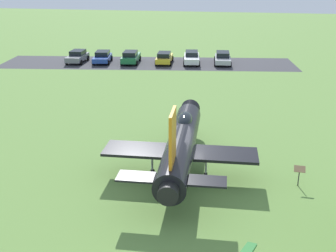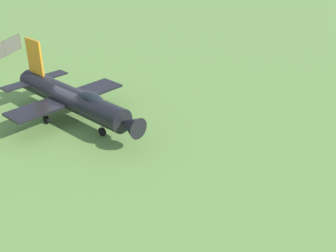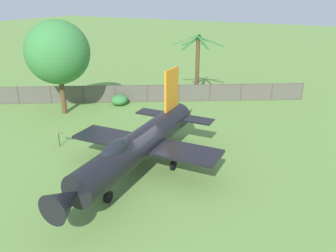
{
  "view_description": "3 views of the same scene",
  "coord_description": "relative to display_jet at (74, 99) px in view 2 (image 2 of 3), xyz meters",
  "views": [
    {
      "loc": [
        -21.63,
        -3.21,
        11.17
      ],
      "look_at": [
        0.64,
        0.88,
        2.62
      ],
      "focal_mm": 44.29,
      "sensor_mm": 36.0,
      "label": 1
    },
    {
      "loc": [
        23.72,
        -14.04,
        13.42
      ],
      "look_at": [
        7.34,
        2.19,
        1.5
      ],
      "focal_mm": 45.02,
      "sensor_mm": 36.0,
      "label": 2
    },
    {
      "loc": [
        14.17,
        9.35,
        9.51
      ],
      "look_at": [
        -0.75,
        1.32,
        2.81
      ],
      "focal_mm": 36.46,
      "sensor_mm": 36.0,
      "label": 3
    }
  ],
  "objects": [
    {
      "name": "ground_plane",
      "position": [
        -0.36,
        -0.02,
        -1.8
      ],
      "size": [
        200.0,
        200.0,
        0.0
      ],
      "primitive_type": "plane",
      "color": "#668E42"
    },
    {
      "name": "display_jet",
      "position": [
        0.0,
        0.0,
        0.0
      ],
      "size": [
        12.66,
        8.76,
        5.15
      ],
      "rotation": [
        0.0,
        0.0,
        0.05
      ],
      "color": "black",
      "rests_on": "ground_plane"
    }
  ]
}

